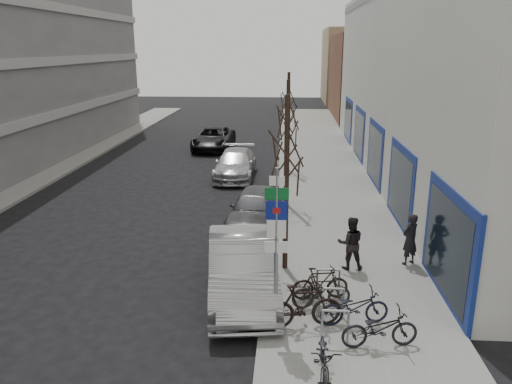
# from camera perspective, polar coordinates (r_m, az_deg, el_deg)

# --- Properties ---
(ground) EXTENTS (120.00, 120.00, 0.00)m
(ground) POSITION_cam_1_polar(r_m,az_deg,el_deg) (13.07, -8.76, -15.27)
(ground) COLOR black
(ground) RESTS_ON ground
(sidewalk_east) EXTENTS (5.00, 70.00, 0.15)m
(sidewalk_east) POSITION_cam_1_polar(r_m,az_deg,el_deg) (21.99, 8.45, -1.71)
(sidewalk_east) COLOR slate
(sidewalk_east) RESTS_ON ground
(brick_building_far) EXTENTS (12.00, 14.00, 8.00)m
(brick_building_far) POSITION_cam_1_polar(r_m,az_deg,el_deg) (51.97, 15.65, 12.60)
(brick_building_far) COLOR brown
(brick_building_far) RESTS_ON ground
(tan_building_far) EXTENTS (13.00, 12.00, 9.00)m
(tan_building_far) POSITION_cam_1_polar(r_m,az_deg,el_deg) (66.78, 13.53, 13.87)
(tan_building_far) COLOR #937A5B
(tan_building_far) RESTS_ON ground
(highway_sign_pole) EXTENTS (0.55, 0.10, 4.20)m
(highway_sign_pole) POSITION_cam_1_polar(r_m,az_deg,el_deg) (11.68, 2.33, -5.55)
(highway_sign_pole) COLOR gray
(highway_sign_pole) RESTS_ON ground
(bike_rack) EXTENTS (0.66, 2.26, 0.83)m
(bike_rack) POSITION_cam_1_polar(r_m,az_deg,el_deg) (13.04, 8.61, -12.00)
(bike_rack) COLOR gray
(bike_rack) RESTS_ON sidewalk_east
(tree_near) EXTENTS (1.80, 1.80, 5.50)m
(tree_near) POSITION_cam_1_polar(r_m,az_deg,el_deg) (14.60, 3.56, 5.61)
(tree_near) COLOR black
(tree_near) RESTS_ON ground
(tree_mid) EXTENTS (1.80, 1.80, 5.50)m
(tree_mid) POSITION_cam_1_polar(r_m,az_deg,el_deg) (21.02, 3.68, 8.88)
(tree_mid) COLOR black
(tree_mid) RESTS_ON ground
(tree_far) EXTENTS (1.80, 1.80, 5.50)m
(tree_far) POSITION_cam_1_polar(r_m,az_deg,el_deg) (27.48, 3.74, 10.61)
(tree_far) COLOR black
(tree_far) RESTS_ON ground
(meter_front) EXTENTS (0.10, 0.08, 1.27)m
(meter_front) POSITION_cam_1_polar(r_m,az_deg,el_deg) (15.05, 1.62, -6.73)
(meter_front) COLOR gray
(meter_front) RESTS_ON sidewalk_east
(meter_mid) EXTENTS (0.10, 0.08, 1.27)m
(meter_mid) POSITION_cam_1_polar(r_m,az_deg,el_deg) (20.23, 2.22, -0.64)
(meter_mid) COLOR gray
(meter_mid) RESTS_ON sidewalk_east
(meter_back) EXTENTS (0.10, 0.08, 1.27)m
(meter_back) POSITION_cam_1_polar(r_m,az_deg,el_deg) (25.54, 2.58, 2.94)
(meter_back) COLOR gray
(meter_back) RESTS_ON sidewalk_east
(bike_near_left) EXTENTS (0.55, 1.73, 1.05)m
(bike_near_left) POSITION_cam_1_polar(r_m,az_deg,el_deg) (10.90, 7.83, -18.06)
(bike_near_left) COLOR black
(bike_near_left) RESTS_ON sidewalk_east
(bike_near_right) EXTENTS (2.00, 0.95, 1.17)m
(bike_near_right) POSITION_cam_1_polar(r_m,az_deg,el_deg) (12.51, 5.41, -12.79)
(bike_near_right) COLOR black
(bike_near_right) RESTS_ON sidewalk_east
(bike_mid_curb) EXTENTS (1.82, 0.87, 1.07)m
(bike_mid_curb) POSITION_cam_1_polar(r_m,az_deg,el_deg) (12.84, 11.21, -12.49)
(bike_mid_curb) COLOR black
(bike_mid_curb) RESTS_ON sidewalk_east
(bike_mid_inner) EXTENTS (1.65, 0.74, 0.96)m
(bike_mid_inner) POSITION_cam_1_polar(r_m,az_deg,el_deg) (13.44, 7.47, -11.19)
(bike_mid_inner) COLOR black
(bike_mid_inner) RESTS_ON sidewalk_east
(bike_far_curb) EXTENTS (1.85, 0.82, 1.09)m
(bike_far_curb) POSITION_cam_1_polar(r_m,az_deg,el_deg) (12.09, 13.99, -14.57)
(bike_far_curb) COLOR black
(bike_far_curb) RESTS_ON sidewalk_east
(bike_far_inner) EXTENTS (1.64, 0.75, 0.96)m
(bike_far_inner) POSITION_cam_1_polar(r_m,az_deg,el_deg) (13.88, 7.36, -10.26)
(bike_far_inner) COLOR black
(bike_far_inner) RESTS_ON sidewalk_east
(parked_car_front) EXTENTS (2.50, 5.38, 1.71)m
(parked_car_front) POSITION_cam_1_polar(r_m,az_deg,el_deg) (14.11, -1.64, -8.65)
(parked_car_front) COLOR #9B9BA0
(parked_car_front) RESTS_ON ground
(parked_car_mid) EXTENTS (2.35, 4.64, 1.51)m
(parked_car_mid) POSITION_cam_1_polar(r_m,az_deg,el_deg) (19.44, -0.07, -1.84)
(parked_car_mid) COLOR #47474C
(parked_car_mid) RESTS_ON ground
(parked_car_back) EXTENTS (2.04, 5.02, 1.46)m
(parked_car_back) POSITION_cam_1_polar(r_m,az_deg,el_deg) (26.90, -2.39, 3.22)
(parked_car_back) COLOR #B0AFB5
(parked_car_back) RESTS_ON ground
(lane_car) EXTENTS (2.62, 5.41, 1.48)m
(lane_car) POSITION_cam_1_polar(r_m,az_deg,el_deg) (34.56, -4.87, 6.12)
(lane_car) COLOR black
(lane_car) RESTS_ON ground
(pedestrian_near) EXTENTS (0.73, 0.68, 1.67)m
(pedestrian_near) POSITION_cam_1_polar(r_m,az_deg,el_deg) (16.45, 17.19, -5.18)
(pedestrian_near) COLOR black
(pedestrian_near) RESTS_ON sidewalk_east
(pedestrian_far) EXTENTS (0.65, 0.45, 1.71)m
(pedestrian_far) POSITION_cam_1_polar(r_m,az_deg,el_deg) (15.68, 10.75, -5.72)
(pedestrian_far) COLOR black
(pedestrian_far) RESTS_ON sidewalk_east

